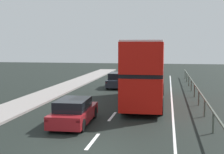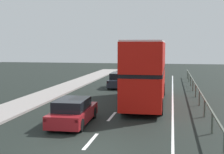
% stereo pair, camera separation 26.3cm
% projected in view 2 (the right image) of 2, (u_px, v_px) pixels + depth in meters
% --- Properties ---
extents(lane_paint_markings, '(3.60, 46.00, 0.01)m').
position_uv_depth(lane_paint_markings, '(151.00, 109.00, 20.25)').
color(lane_paint_markings, silver).
rests_on(lane_paint_markings, ground).
extents(bridge_side_railing, '(0.10, 42.00, 1.04)m').
position_uv_depth(bridge_side_railing, '(202.00, 97.00, 19.66)').
color(bridge_side_railing, '#4F564A').
rests_on(bridge_side_railing, ground).
extents(double_decker_bus_red, '(2.58, 10.40, 4.39)m').
position_uv_depth(double_decker_bus_red, '(146.00, 70.00, 22.03)').
color(double_decker_bus_red, red).
rests_on(double_decker_bus_red, ground).
extents(hatchback_car_near, '(1.86, 4.33, 1.35)m').
position_uv_depth(hatchback_car_near, '(73.00, 112.00, 16.35)').
color(hatchback_car_near, maroon).
rests_on(hatchback_car_near, ground).
extents(sedan_car_ahead, '(1.95, 4.63, 1.45)m').
position_uv_depth(sedan_car_ahead, '(120.00, 80.00, 30.82)').
color(sedan_car_ahead, '#232832').
rests_on(sedan_car_ahead, ground).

